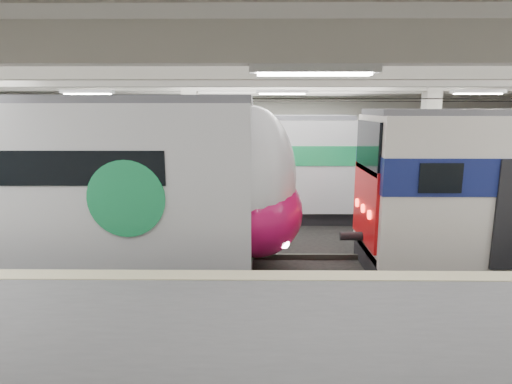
{
  "coord_description": "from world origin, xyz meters",
  "views": [
    {
      "loc": [
        -0.66,
        -11.48,
        4.49
      ],
      "look_at": [
        -0.79,
        1.0,
        2.0
      ],
      "focal_mm": 30.0,
      "sensor_mm": 36.0,
      "label": 1
    }
  ],
  "objects": [
    {
      "name": "far_train",
      "position": [
        -3.55,
        5.5,
        2.16
      ],
      "size": [
        12.95,
        2.76,
        4.17
      ],
      "rotation": [
        0.0,
        0.0,
        0.01
      ],
      "color": "silver",
      "rests_on": "ground"
    },
    {
      "name": "modern_emu",
      "position": [
        -6.33,
        -0.0,
        2.34
      ],
      "size": [
        14.97,
        3.09,
        4.77
      ],
      "color": "silver",
      "rests_on": "ground"
    },
    {
      "name": "station_hall",
      "position": [
        0.0,
        -1.74,
        3.24
      ],
      "size": [
        36.0,
        24.0,
        5.75
      ],
      "color": "black",
      "rests_on": "ground"
    }
  ]
}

